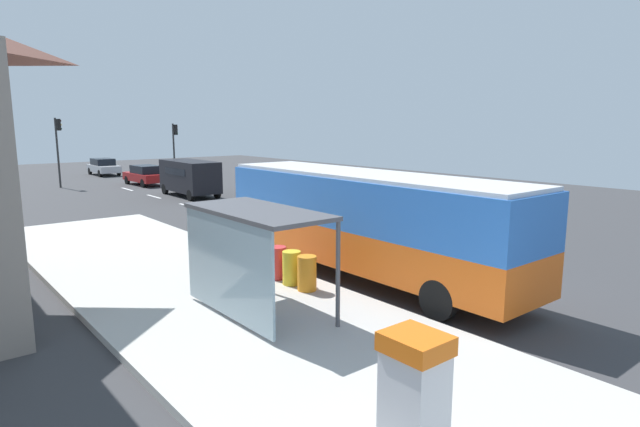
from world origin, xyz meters
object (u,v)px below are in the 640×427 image
Objects in this scene: traffic_light_near_side at (175,143)px; bus_shelter at (246,235)px; ticket_machine at (414,406)px; recycling_bin_orange at (307,273)px; sedan_far at (145,175)px; recycling_bin_yellow at (292,268)px; recycling_bin_red at (277,263)px; bus at (364,218)px; sedan_near at (104,167)px; white_van at (190,176)px; traffic_light_far_side at (58,142)px.

traffic_light_near_side reaches higher than bus_shelter.
ticket_machine is 7.80m from recycling_bin_orange.
traffic_light_near_side is 33.03m from bus_shelter.
sedan_far is 4.27m from traffic_light_near_side.
traffic_light_near_side is at bearing 71.80° from recycling_bin_yellow.
bus is at bearing -22.31° from recycling_bin_red.
traffic_light_near_side reaches higher than recycling_bin_red.
bus_shelter is at bearing -102.47° from sedan_near.
sedan_near is at bearing 80.32° from recycling_bin_yellow.
bus is 2.36× the size of traffic_light_near_side.
white_van is 1.19× the size of sedan_near.
ticket_machine is 0.48× the size of bus_shelter.
traffic_light_near_side reaches higher than recycling_bin_orange.
sedan_near is 10.21m from sedan_far.
white_van is 2.70× the size of ticket_machine.
traffic_light_far_side reaches higher than recycling_bin_orange.
white_van is 20.95m from recycling_bin_yellow.
recycling_bin_orange is (-6.50, -38.82, -0.14)m from sedan_near.
recycling_bin_red is at bearing 90.00° from recycling_bin_yellow.
ticket_machine is (-10.04, -27.51, -0.17)m from white_van.
ticket_machine is at bearing -113.78° from recycling_bin_red.
traffic_light_far_side is at bearing 87.97° from recycling_bin_orange.
bus_shelter reaches higher than white_van.
sedan_far is 4.71× the size of recycling_bin_orange.
recycling_bin_orange is (-6.40, -20.64, -0.69)m from white_van.
recycling_bin_yellow is at bearing 172.66° from bus.
ticket_machine is at bearing -102.52° from sedan_near.
recycling_bin_red is (3.64, 8.27, -0.52)m from ticket_machine.
ticket_machine is 8.42m from recycling_bin_yellow.
recycling_bin_red is at bearing -92.12° from traffic_light_far_side.
white_van is 11.83m from traffic_light_far_side.
traffic_light_far_side is at bearing 92.60° from bus.
white_van is (3.91, 20.26, -0.50)m from bus.
sedan_far is 1.12× the size of bus_shelter.
bus is 2.76× the size of bus_shelter.
bus_shelter is (1.43, 6.30, 0.93)m from ticket_machine.
traffic_light_far_side reaches higher than ticket_machine.
sedan_near is at bearing 84.04° from bus.
white_van reaches higher than ticket_machine.
recycling_bin_orange is at bearing -92.03° from traffic_light_far_side.
traffic_light_far_side is at bearing -124.67° from sedan_near.
traffic_light_far_side is at bearing 117.06° from white_van.
sedan_near is 0.87× the size of traffic_light_far_side.
ticket_machine reaches higher than recycling_bin_red.
traffic_light_near_side is 8.65m from traffic_light_far_side.
recycling_bin_orange is (-2.49, -0.38, -1.19)m from bus.
ticket_machine is at bearing -97.14° from traffic_light_far_side.
bus is at bearing -7.34° from recycling_bin_yellow.
bus reaches higher than recycling_bin_orange.
recycling_bin_orange is at bearing -171.33° from bus.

